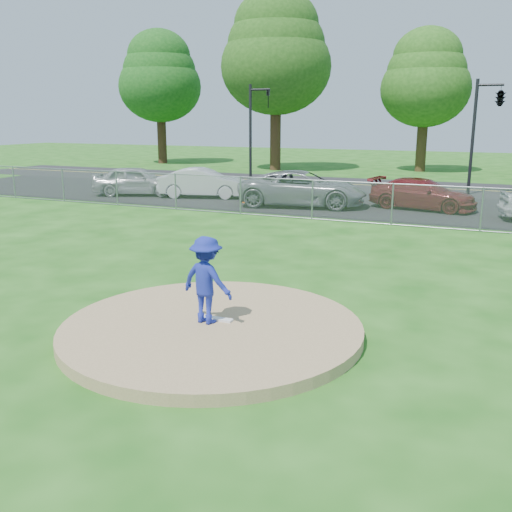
{
  "coord_description": "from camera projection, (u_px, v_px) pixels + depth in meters",
  "views": [
    {
      "loc": [
        4.56,
        -8.54,
        3.81
      ],
      "look_at": [
        0.0,
        2.0,
        1.0
      ],
      "focal_mm": 40.0,
      "sensor_mm": 36.0,
      "label": 1
    }
  ],
  "objects": [
    {
      "name": "tree_left",
      "position": [
        276.0,
        52.0,
        40.2
      ],
      "size": [
        7.84,
        7.84,
        12.53
      ],
      "color": "#382214",
      "rests_on": "ground"
    },
    {
      "name": "tree_center",
      "position": [
        426.0,
        77.0,
        39.44
      ],
      "size": [
        6.16,
        6.16,
        9.84
      ],
      "color": "#392714",
      "rests_on": "ground"
    },
    {
      "name": "chain_link_fence",
      "position": [
        365.0,
        203.0,
        20.8
      ],
      "size": [
        40.0,
        0.06,
        1.5
      ],
      "primitive_type": "cube",
      "color": "gray",
      "rests_on": "ground"
    },
    {
      "name": "pitching_rubber",
      "position": [
        217.0,
        319.0,
        10.4
      ],
      "size": [
        0.6,
        0.15,
        0.04
      ],
      "primitive_type": "cube",
      "color": "white",
      "rests_on": "pitchers_mound"
    },
    {
      "name": "pitcher",
      "position": [
        207.0,
        280.0,
        10.12
      ],
      "size": [
        1.1,
        0.75,
        1.58
      ],
      "primitive_type": "imported",
      "rotation": [
        0.0,
        0.0,
        2.97
      ],
      "color": "#1B2797",
      "rests_on": "pitchers_mound"
    },
    {
      "name": "tree_far_left",
      "position": [
        160.0,
        76.0,
        46.51
      ],
      "size": [
        6.72,
        6.72,
        10.74
      ],
      "color": "#331E12",
      "rests_on": "ground"
    },
    {
      "name": "parked_car_gray",
      "position": [
        303.0,
        188.0,
        24.83
      ],
      "size": [
        5.88,
        3.5,
        1.53
      ],
      "primitive_type": "imported",
      "rotation": [
        0.0,
        0.0,
        1.75
      ],
      "color": "gray",
      "rests_on": "parking_lot"
    },
    {
      "name": "pitchers_mound",
      "position": [
        212.0,
        329.0,
        10.25
      ],
      "size": [
        5.4,
        5.4,
        0.2
      ],
      "primitive_type": "cylinder",
      "color": "#9F8157",
      "rests_on": "ground"
    },
    {
      "name": "street",
      "position": [
        413.0,
        187.0,
        31.67
      ],
      "size": [
        60.0,
        7.0,
        0.01
      ],
      "primitive_type": "cube",
      "color": "black",
      "rests_on": "ground"
    },
    {
      "name": "parked_car_darkred",
      "position": [
        423.0,
        194.0,
        23.99
      ],
      "size": [
        4.67,
        2.54,
        1.29
      ],
      "primitive_type": "imported",
      "rotation": [
        0.0,
        0.0,
        1.4
      ],
      "color": "maroon",
      "rests_on": "parking_lot"
    },
    {
      "name": "traffic_signal_center",
      "position": [
        498.0,
        100.0,
        27.27
      ],
      "size": [
        1.42,
        2.48,
        5.6
      ],
      "color": "black",
      "rests_on": "ground"
    },
    {
      "name": "parking_lot",
      "position": [
        387.0,
        206.0,
        24.99
      ],
      "size": [
        50.0,
        8.0,
        0.01
      ],
      "primitive_type": "cube",
      "color": "black",
      "rests_on": "ground"
    },
    {
      "name": "traffic_signal_left",
      "position": [
        254.0,
        125.0,
        32.47
      ],
      "size": [
        1.28,
        0.2,
        5.6
      ],
      "color": "black",
      "rests_on": "ground"
    },
    {
      "name": "parked_car_white",
      "position": [
        203.0,
        183.0,
        27.53
      ],
      "size": [
        4.49,
        2.59,
        1.4
      ],
      "primitive_type": "imported",
      "rotation": [
        0.0,
        0.0,
        1.85
      ],
      "color": "silver",
      "rests_on": "parking_lot"
    },
    {
      "name": "ground",
      "position": [
        350.0,
        233.0,
        19.19
      ],
      "size": [
        120.0,
        120.0,
        0.0
      ],
      "primitive_type": "plane",
      "color": "#195212",
      "rests_on": "ground"
    },
    {
      "name": "parked_car_silver",
      "position": [
        137.0,
        181.0,
        28.31
      ],
      "size": [
        4.58,
        3.16,
        1.45
      ],
      "primitive_type": "imported",
      "rotation": [
        0.0,
        0.0,
        1.95
      ],
      "color": "#A3A3A7",
      "rests_on": "parking_lot"
    },
    {
      "name": "traffic_cone",
      "position": [
        247.0,
        194.0,
        25.9
      ],
      "size": [
        0.38,
        0.38,
        0.75
      ],
      "primitive_type": "cone",
      "color": "#DE570B",
      "rests_on": "parking_lot"
    }
  ]
}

